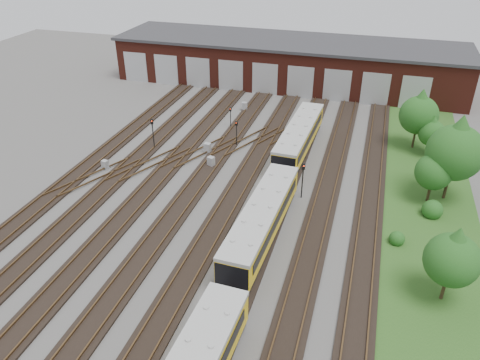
# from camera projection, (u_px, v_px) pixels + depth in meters

# --- Properties ---
(ground) EXTENTS (120.00, 120.00, 0.00)m
(ground) POSITION_uv_depth(u_px,v_px,m) (186.00, 235.00, 37.80)
(ground) COLOR #464441
(ground) RESTS_ON ground
(track_network) EXTENTS (30.40, 70.00, 0.33)m
(track_network) POSITION_uv_depth(u_px,v_px,m) (187.00, 229.00, 38.27)
(track_network) COLOR black
(track_network) RESTS_ON ground
(maintenance_shed) EXTENTS (51.00, 12.50, 6.35)m
(maintenance_shed) POSITION_uv_depth(u_px,v_px,m) (288.00, 62.00, 69.29)
(maintenance_shed) COLOR #561E15
(maintenance_shed) RESTS_ON ground
(grass_verge) EXTENTS (8.00, 55.00, 0.05)m
(grass_verge) POSITION_uv_depth(u_px,v_px,m) (428.00, 206.00, 41.35)
(grass_verge) COLOR #1C4517
(grass_verge) RESTS_ON ground
(metro_train) EXTENTS (3.06, 45.95, 2.86)m
(metro_train) POSITION_uv_depth(u_px,v_px,m) (262.00, 221.00, 36.34)
(metro_train) COLOR black
(metro_train) RESTS_ON ground
(signal_mast_0) EXTENTS (0.32, 0.30, 3.50)m
(signal_mast_0) POSITION_uv_depth(u_px,v_px,m) (153.00, 130.00, 50.16)
(signal_mast_0) COLOR black
(signal_mast_0) RESTS_ON ground
(signal_mast_1) EXTENTS (0.24, 0.23, 2.53)m
(signal_mast_1) POSITION_uv_depth(u_px,v_px,m) (230.00, 115.00, 55.53)
(signal_mast_1) COLOR black
(signal_mast_1) RESTS_ON ground
(signal_mast_2) EXTENTS (0.25, 0.23, 2.94)m
(signal_mast_2) POSITION_uv_depth(u_px,v_px,m) (237.00, 130.00, 50.98)
(signal_mast_2) COLOR black
(signal_mast_2) RESTS_ON ground
(signal_mast_3) EXTENTS (0.32, 0.31, 3.49)m
(signal_mast_3) POSITION_uv_depth(u_px,v_px,m) (303.00, 176.00, 41.54)
(signal_mast_3) COLOR black
(signal_mast_3) RESTS_ON ground
(relay_cabinet_0) EXTENTS (0.67, 0.58, 0.99)m
(relay_cabinet_0) POSITION_uv_depth(u_px,v_px,m) (105.00, 165.00, 47.05)
(relay_cabinet_0) COLOR #97989B
(relay_cabinet_0) RESTS_ON ground
(relay_cabinet_1) EXTENTS (0.71, 0.61, 1.10)m
(relay_cabinet_1) POSITION_uv_depth(u_px,v_px,m) (245.00, 106.00, 60.81)
(relay_cabinet_1) COLOR #97989B
(relay_cabinet_1) RESTS_ON ground
(relay_cabinet_2) EXTENTS (0.75, 0.65, 1.13)m
(relay_cabinet_2) POSITION_uv_depth(u_px,v_px,m) (208.00, 148.00, 50.19)
(relay_cabinet_2) COLOR #97989B
(relay_cabinet_2) RESTS_ON ground
(relay_cabinet_3) EXTENTS (0.80, 0.74, 1.09)m
(relay_cabinet_3) POSITION_uv_depth(u_px,v_px,m) (211.00, 162.00, 47.53)
(relay_cabinet_3) COLOR #97989B
(relay_cabinet_3) RESTS_ON ground
(relay_cabinet_4) EXTENTS (0.62, 0.55, 0.90)m
(relay_cabinet_4) POSITION_uv_depth(u_px,v_px,m) (289.00, 140.00, 52.28)
(relay_cabinet_4) COLOR #97989B
(relay_cabinet_4) RESTS_ON ground
(tree_0) EXTENTS (4.08, 4.08, 6.76)m
(tree_0) POSITION_uv_depth(u_px,v_px,m) (420.00, 111.00, 49.38)
(tree_0) COLOR #312716
(tree_0) RESTS_ON ground
(tree_1) EXTENTS (2.72, 2.72, 4.51)m
(tree_1) POSITION_uv_depth(u_px,v_px,m) (432.00, 130.00, 48.56)
(tree_1) COLOR #312716
(tree_1) RESTS_ON ground
(tree_2) EXTENTS (4.91, 4.91, 8.14)m
(tree_2) POSITION_uv_depth(u_px,v_px,m) (457.00, 146.00, 39.94)
(tree_2) COLOR #312716
(tree_2) RESTS_ON ground
(tree_3) EXTENTS (3.22, 3.22, 5.34)m
(tree_3) POSITION_uv_depth(u_px,v_px,m) (435.00, 168.00, 40.39)
(tree_3) COLOR #312716
(tree_3) RESTS_ON ground
(tree_4) EXTENTS (3.57, 3.57, 5.92)m
(tree_4) POSITION_uv_depth(u_px,v_px,m) (453.00, 255.00, 29.67)
(tree_4) COLOR #312716
(tree_4) RESTS_ON ground
(bush_0) EXTENTS (1.22, 1.22, 1.22)m
(bush_0) POSITION_uv_depth(u_px,v_px,m) (397.00, 237.00, 36.54)
(bush_0) COLOR #1D4D16
(bush_0) RESTS_ON ground
(bush_1) EXTENTS (1.75, 1.75, 1.75)m
(bush_1) POSITION_uv_depth(u_px,v_px,m) (433.00, 207.00, 39.69)
(bush_1) COLOR #1D4D16
(bush_1) RESTS_ON ground
(bush_2) EXTENTS (1.28, 1.28, 1.28)m
(bush_2) POSITION_uv_depth(u_px,v_px,m) (444.00, 161.00, 47.52)
(bush_2) COLOR #1D4D16
(bush_2) RESTS_ON ground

